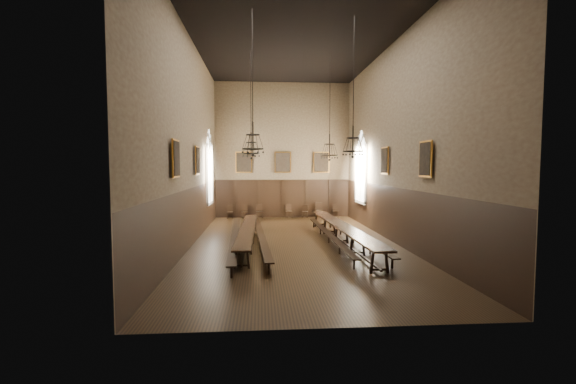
{
  "coord_description": "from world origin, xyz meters",
  "views": [
    {
      "loc": [
        -1.52,
        -16.88,
        3.44
      ],
      "look_at": [
        -0.19,
        1.5,
        2.2
      ],
      "focal_mm": 24.0,
      "sensor_mm": 36.0,
      "label": 1
    }
  ],
  "objects": [
    {
      "name": "bench_left_outer",
      "position": [
        -2.62,
        -0.23,
        0.31
      ],
      "size": [
        0.79,
        10.72,
        0.48
      ],
      "rotation": [
        0.0,
        0.0,
        0.04
      ],
      "color": "black",
      "rests_on": "floor"
    },
    {
      "name": "ceiling",
      "position": [
        0.0,
        0.0,
        9.01
      ],
      "size": [
        9.0,
        18.0,
        0.02
      ],
      "primitive_type": "cube",
      "color": "black",
      "rests_on": "ground"
    },
    {
      "name": "floor",
      "position": [
        0.0,
        0.0,
        -0.01
      ],
      "size": [
        9.0,
        18.0,
        0.02
      ],
      "primitive_type": "cube",
      "color": "black",
      "rests_on": "ground"
    },
    {
      "name": "wall_front",
      "position": [
        0.0,
        -9.01,
        4.5
      ],
      "size": [
        9.0,
        0.02,
        9.0
      ],
      "primitive_type": "cube",
      "color": "#776649",
      "rests_on": "ground"
    },
    {
      "name": "chair_0",
      "position": [
        -3.51,
        8.51,
        0.27
      ],
      "size": [
        0.43,
        0.43,
        0.88
      ],
      "rotation": [
        0.0,
        0.0,
        0.12
      ],
      "color": "black",
      "rests_on": "floor"
    },
    {
      "name": "portrait_right_0",
      "position": [
        4.38,
        1.0,
        3.7
      ],
      "size": [
        0.12,
        1.0,
        1.3
      ],
      "color": "orange",
      "rests_on": "wall_right"
    },
    {
      "name": "table_left",
      "position": [
        -2.09,
        0.05,
        0.36
      ],
      "size": [
        0.77,
        9.18,
        0.72
      ],
      "rotation": [
        0.0,
        0.0,
        -0.01
      ],
      "color": "black",
      "rests_on": "floor"
    },
    {
      "name": "chandelier_back_right",
      "position": [
        1.97,
        2.34,
        4.33
      ],
      "size": [
        0.85,
        0.85,
        5.16
      ],
      "color": "black",
      "rests_on": "ceiling"
    },
    {
      "name": "portrait_right_1",
      "position": [
        4.38,
        -3.5,
        3.7
      ],
      "size": [
        0.12,
        1.0,
        1.3
      ],
      "color": "orange",
      "rests_on": "wall_right"
    },
    {
      "name": "portrait_back_2",
      "position": [
        2.6,
        8.88,
        3.7
      ],
      "size": [
        1.1,
        0.12,
        1.4
      ],
      "color": "orange",
      "rests_on": "wall_back"
    },
    {
      "name": "wall_back",
      "position": [
        0.0,
        9.01,
        4.5
      ],
      "size": [
        9.0,
        0.02,
        9.0
      ],
      "primitive_type": "cube",
      "color": "#776649",
      "rests_on": "ground"
    },
    {
      "name": "chandelier_front_left",
      "position": [
        -1.77,
        -2.86,
        4.44
      ],
      "size": [
        0.79,
        0.79,
        5.07
      ],
      "color": "black",
      "rests_on": "ceiling"
    },
    {
      "name": "bench_left_inner",
      "position": [
        -1.5,
        -0.03,
        0.29
      ],
      "size": [
        0.83,
        10.29,
        0.46
      ],
      "rotation": [
        0.0,
        0.0,
        0.05
      ],
      "color": "black",
      "rests_on": "floor"
    },
    {
      "name": "table_right",
      "position": [
        2.09,
        -0.12,
        0.42
      ],
      "size": [
        1.2,
        10.8,
        0.84
      ],
      "rotation": [
        0.0,
        0.0,
        0.04
      ],
      "color": "black",
      "rests_on": "floor"
    },
    {
      "name": "portrait_back_0",
      "position": [
        -2.6,
        8.88,
        3.7
      ],
      "size": [
        1.1,
        0.12,
        1.4
      ],
      "color": "orange",
      "rests_on": "wall_back"
    },
    {
      "name": "chair_5",
      "position": [
        1.45,
        8.5,
        0.26
      ],
      "size": [
        0.46,
        0.46,
        0.86
      ],
      "rotation": [
        0.0,
        0.0,
        -0.23
      ],
      "color": "black",
      "rests_on": "floor"
    },
    {
      "name": "chair_1",
      "position": [
        -2.54,
        8.53,
        0.27
      ],
      "size": [
        0.43,
        0.43,
        0.88
      ],
      "rotation": [
        0.0,
        0.0,
        0.12
      ],
      "color": "black",
      "rests_on": "floor"
    },
    {
      "name": "chair_7",
      "position": [
        3.54,
        8.61,
        0.26
      ],
      "size": [
        0.39,
        0.39,
        0.86
      ],
      "rotation": [
        0.0,
        0.0,
        0.02
      ],
      "color": "black",
      "rests_on": "floor"
    },
    {
      "name": "chair_6",
      "position": [
        2.42,
        8.56,
        0.3
      ],
      "size": [
        0.47,
        0.47,
        1.0
      ],
      "rotation": [
        0.0,
        0.0,
        0.07
      ],
      "color": "black",
      "rests_on": "floor"
    },
    {
      "name": "window_right",
      "position": [
        4.43,
        5.5,
        3.4
      ],
      "size": [
        0.2,
        2.2,
        4.6
      ],
      "primitive_type": null,
      "color": "white",
      "rests_on": "wall_right"
    },
    {
      "name": "wall_left",
      "position": [
        -4.51,
        0.0,
        4.5
      ],
      "size": [
        0.02,
        18.0,
        9.0
      ],
      "primitive_type": "cube",
      "color": "#776649",
      "rests_on": "ground"
    },
    {
      "name": "chandelier_front_right",
      "position": [
        1.98,
        -2.52,
        4.39
      ],
      "size": [
        0.77,
        0.77,
        5.14
      ],
      "color": "black",
      "rests_on": "ceiling"
    },
    {
      "name": "portrait_back_1",
      "position": [
        0.0,
        8.88,
        3.7
      ],
      "size": [
        1.1,
        0.12,
        1.4
      ],
      "color": "orange",
      "rests_on": "wall_back"
    },
    {
      "name": "bench_right_outer",
      "position": [
        2.65,
        -0.09,
        0.27
      ],
      "size": [
        0.85,
        9.39,
        0.42
      ],
      "rotation": [
        0.0,
        0.0,
        0.06
      ],
      "color": "black",
      "rests_on": "floor"
    },
    {
      "name": "window_left",
      "position": [
        -4.43,
        5.5,
        3.4
      ],
      "size": [
        0.2,
        2.2,
        4.6
      ],
      "primitive_type": null,
      "color": "white",
      "rests_on": "wall_left"
    },
    {
      "name": "chair_4",
      "position": [
        0.39,
        8.56,
        0.27
      ],
      "size": [
        0.47,
        0.47,
        0.9
      ],
      "rotation": [
        0.0,
        0.0,
        0.18
      ],
      "color": "black",
      "rests_on": "floor"
    },
    {
      "name": "chair_2",
      "position": [
        -1.55,
        8.47,
        0.28
      ],
      "size": [
        0.46,
        0.46,
        0.92
      ],
      "rotation": [
        0.0,
        0.0,
        0.14
      ],
      "color": "black",
      "rests_on": "floor"
    },
    {
      "name": "bench_right_inner",
      "position": [
        1.54,
        -0.0,
        0.28
      ],
      "size": [
        0.42,
        9.62,
        0.43
      ],
      "rotation": [
        0.0,
        0.0,
        0.01
      ],
      "color": "black",
      "rests_on": "floor"
    },
    {
      "name": "wall_right",
      "position": [
        4.51,
        0.0,
        4.5
      ],
      "size": [
        0.02,
        18.0,
        9.0
      ],
      "primitive_type": "cube",
      "color": "#776649",
      "rests_on": "ground"
    },
    {
      "name": "chandelier_back_left",
      "position": [
        -1.95,
        2.2,
        4.41
      ],
      "size": [
        0.83,
        0.83,
        5.08
      ],
      "color": "black",
      "rests_on": "ceiling"
    },
    {
      "name": "wainscot_panelling",
      "position": [
        0.0,
        0.0,
        1.25
      ],
      "size": [
        9.0,
        18.0,
        2.5
      ],
      "primitive_type": null,
      "color": "black",
      "rests_on": "floor"
    },
    {
      "name": "portrait_left_0",
      "position": [
        -4.38,
        1.0,
        3.7
      ],
      "size": [
        0.12,
        1.0,
        1.3
      ],
      "color": "orange",
      "rests_on": "wall_left"
    },
    {
      "name": "portrait_left_1",
      "position": [
        -4.38,
        -3.5,
        3.7
      ],
      "size": [
        0.12,
        1.0,
        1.3
      ],
      "color": "orange",
      "rests_on": "wall_left"
    }
  ]
}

